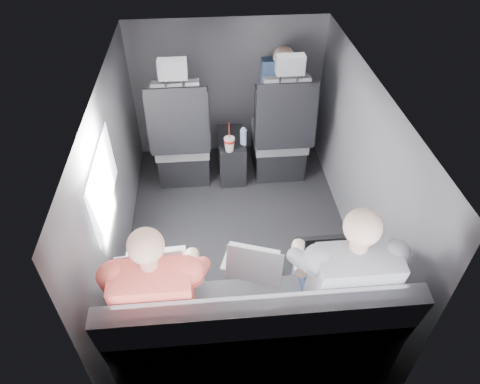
{
  "coord_description": "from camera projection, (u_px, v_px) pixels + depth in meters",
  "views": [
    {
      "loc": [
        -0.21,
        -2.42,
        2.6
      ],
      "look_at": [
        -0.0,
        -0.05,
        0.54
      ],
      "focal_mm": 32.0,
      "sensor_mm": 36.0,
      "label": 1
    }
  ],
  "objects": [
    {
      "name": "front_seat_left",
      "position": [
        182.0,
        143.0,
        3.88
      ],
      "size": [
        0.52,
        0.58,
        1.26
      ],
      "color": "black",
      "rests_on": "floor"
    },
    {
      "name": "floor",
      "position": [
        240.0,
        237.0,
        3.53
      ],
      "size": [
        2.6,
        2.6,
        0.0
      ],
      "primitive_type": "plane",
      "color": "black",
      "rests_on": "ground"
    },
    {
      "name": "passenger_front_right",
      "position": [
        281.0,
        91.0,
        3.91
      ],
      "size": [
        0.37,
        0.37,
        0.72
      ],
      "color": "navy",
      "rests_on": "front_seat_right"
    },
    {
      "name": "laptop_black",
      "position": [
        326.0,
        251.0,
        2.59
      ],
      "size": [
        0.32,
        0.28,
        0.23
      ],
      "color": "black",
      "rests_on": "passenger_rear_right"
    },
    {
      "name": "passenger_rear_right",
      "position": [
        340.0,
        279.0,
        2.42
      ],
      "size": [
        0.52,
        0.64,
        1.26
      ],
      "color": "navy",
      "rests_on": "rear_bench"
    },
    {
      "name": "seatbelt",
      "position": [
        286.0,
        109.0,
        3.55
      ],
      "size": [
        0.35,
        0.11,
        0.59
      ],
      "primitive_type": "cube",
      "rotation": [
        -0.14,
        0.49,
        0.0
      ],
      "color": "black",
      "rests_on": "front_seat_right"
    },
    {
      "name": "laptop_silver",
      "position": [
        252.0,
        262.0,
        2.52
      ],
      "size": [
        0.38,
        0.38,
        0.23
      ],
      "color": "#B6B6BB",
      "rests_on": "rear_bench"
    },
    {
      "name": "passenger_rear_left",
      "position": [
        160.0,
        293.0,
        2.36
      ],
      "size": [
        0.5,
        0.62,
        1.22
      ],
      "color": "#2F2F34",
      "rests_on": "rear_bench"
    },
    {
      "name": "side_window",
      "position": [
        103.0,
        182.0,
        2.66
      ],
      "size": [
        0.02,
        0.75,
        0.42
      ],
      "primitive_type": "cube",
      "color": "white",
      "rests_on": "panel_left"
    },
    {
      "name": "front_seat_right",
      "position": [
        280.0,
        138.0,
        3.93
      ],
      "size": [
        0.52,
        0.58,
        1.26
      ],
      "color": "black",
      "rests_on": "floor"
    },
    {
      "name": "panel_back",
      "position": [
        262.0,
        336.0,
        2.11
      ],
      "size": [
        1.8,
        0.02,
        1.35
      ],
      "primitive_type": "cube",
      "color": "#56565B",
      "rests_on": "floor"
    },
    {
      "name": "soda_cup",
      "position": [
        229.0,
        144.0,
        3.74
      ],
      "size": [
        0.09,
        0.09,
        0.29
      ],
      "color": "white",
      "rests_on": "center_console"
    },
    {
      "name": "water_bottle",
      "position": [
        243.0,
        137.0,
        3.81
      ],
      "size": [
        0.06,
        0.06,
        0.17
      ],
      "color": "#9EC1D6",
      "rests_on": "center_console"
    },
    {
      "name": "center_console",
      "position": [
        232.0,
        155.0,
        4.07
      ],
      "size": [
        0.24,
        0.48,
        0.41
      ],
      "color": "black",
      "rests_on": "floor"
    },
    {
      "name": "ceiling",
      "position": [
        239.0,
        88.0,
        2.65
      ],
      "size": [
        2.6,
        2.6,
        0.0
      ],
      "primitive_type": "plane",
      "rotation": [
        3.14,
        0.0,
        0.0
      ],
      "color": "#B2B2AD",
      "rests_on": "panel_back"
    },
    {
      "name": "rear_bench",
      "position": [
        255.0,
        333.0,
        2.53
      ],
      "size": [
        1.6,
        0.57,
        0.92
      ],
      "color": "#59585D",
      "rests_on": "floor"
    },
    {
      "name": "laptop_white",
      "position": [
        154.0,
        268.0,
        2.48
      ],
      "size": [
        0.38,
        0.36,
        0.27
      ],
      "color": "silver",
      "rests_on": "passenger_rear_left"
    },
    {
      "name": "panel_front",
      "position": [
        228.0,
        89.0,
        4.07
      ],
      "size": [
        1.8,
        0.02,
        1.35
      ],
      "primitive_type": "cube",
      "color": "#56565B",
      "rests_on": "floor"
    },
    {
      "name": "panel_left",
      "position": [
        113.0,
        180.0,
        3.03
      ],
      "size": [
        0.02,
        2.6,
        1.35
      ],
      "primitive_type": "cube",
      "color": "#56565B",
      "rests_on": "floor"
    },
    {
      "name": "panel_right",
      "position": [
        361.0,
        167.0,
        3.15
      ],
      "size": [
        0.02,
        2.6,
        1.35
      ],
      "primitive_type": "cube",
      "color": "#56565B",
      "rests_on": "floor"
    }
  ]
}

